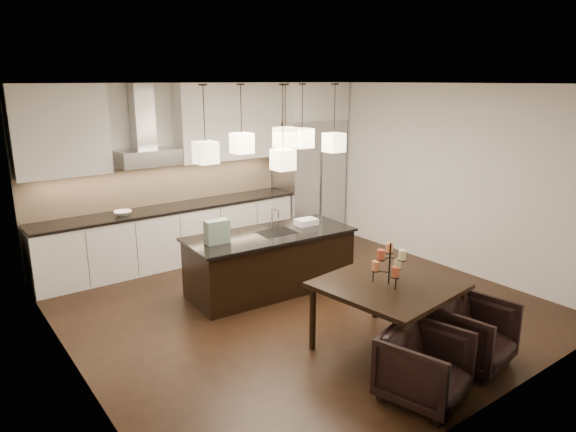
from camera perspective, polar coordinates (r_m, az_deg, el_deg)
floor at (r=6.84m, az=1.01°, el=-9.79°), size 5.50×5.50×0.02m
ceiling at (r=6.21m, az=1.14°, el=14.57°), size 5.50×5.50×0.02m
wall_back at (r=8.68m, az=-10.17°, el=5.09°), size 5.50×0.02×2.80m
wall_front at (r=4.60m, az=22.65°, el=-4.62°), size 5.50×0.02×2.80m
wall_left at (r=5.23m, az=-23.67°, el=-2.46°), size 0.02×5.50×2.80m
wall_right at (r=8.32m, az=16.34°, el=4.30°), size 0.02×5.50×2.80m
refrigerator at (r=9.55m, az=2.32°, el=4.21°), size 1.20×0.72×2.15m
fridge_panel at (r=9.39m, az=2.41°, el=12.64°), size 1.26×0.72×0.65m
lower_cabinets at (r=8.35m, az=-12.68°, el=-2.20°), size 4.21×0.62×0.88m
countertop at (r=8.23m, az=-12.86°, el=0.86°), size 4.21×0.66×0.04m
backsplash at (r=8.43m, az=-13.82°, el=3.46°), size 4.21×0.02×0.63m
upper_cab_left at (r=7.70m, az=-24.04°, el=8.64°), size 1.25×0.35×1.25m
upper_cab_right at (r=8.68m, az=-6.53°, el=10.39°), size 1.85×0.35×1.25m
hood_canopy at (r=8.01m, az=-15.31°, el=6.31°), size 0.90×0.52×0.24m
hood_chimney at (r=8.05m, az=-15.90°, el=10.61°), size 0.30×0.28×0.96m
fruit_bowl at (r=7.91m, az=-17.88°, el=0.32°), size 0.33×0.33×0.06m
island_body at (r=7.13m, az=-1.98°, el=-5.22°), size 2.29×1.03×0.79m
island_top at (r=7.00m, az=-2.01°, el=-2.06°), size 2.36×1.11×0.04m
faucet at (r=7.06m, az=-1.78°, el=-0.31°), size 0.10×0.22×0.34m
tote_bag at (r=6.59m, az=-7.90°, el=-1.74°), size 0.31×0.18×0.30m
food_container at (r=7.38m, az=2.03°, el=-0.66°), size 0.32×0.23×0.09m
dining_table at (r=5.71m, az=10.91°, el=-10.94°), size 1.43×1.43×0.77m
candelabra at (r=5.47m, az=11.23°, el=-5.16°), size 0.41×0.41×0.45m
candle_a at (r=5.60m, az=12.06°, el=-5.21°), size 0.09×0.09×0.10m
candle_b at (r=5.50m, az=9.72°, el=-5.46°), size 0.09×0.09×0.10m
candle_c at (r=5.36m, az=11.83°, el=-6.09°), size 0.09×0.09×0.10m
candle_d at (r=5.57m, az=11.19°, el=-3.47°), size 0.09×0.09×0.10m
candle_e at (r=5.34m, az=10.28°, el=-4.24°), size 0.09×0.09×0.10m
candle_f at (r=5.37m, az=12.58°, el=-4.22°), size 0.09×0.09×0.10m
armchair_left at (r=5.00m, az=14.94°, el=-15.86°), size 0.87×0.88×0.66m
armchair_right at (r=5.71m, az=19.81°, el=-12.13°), size 0.83×0.85×0.67m
pendant_a at (r=6.21m, az=-9.14°, el=6.96°), size 0.24×0.24×0.26m
pendant_b at (r=6.77m, az=-5.15°, el=8.06°), size 0.24×0.24×0.26m
pendant_c at (r=6.75m, az=-0.31°, el=8.74°), size 0.24×0.24×0.26m
pendant_d at (r=7.06m, az=1.58°, el=8.65°), size 0.24×0.24×0.26m
pendant_e at (r=7.17m, az=5.12°, el=8.13°), size 0.24×0.24×0.26m
pendant_f at (r=6.41m, az=-0.56°, el=6.28°), size 0.24×0.24×0.26m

